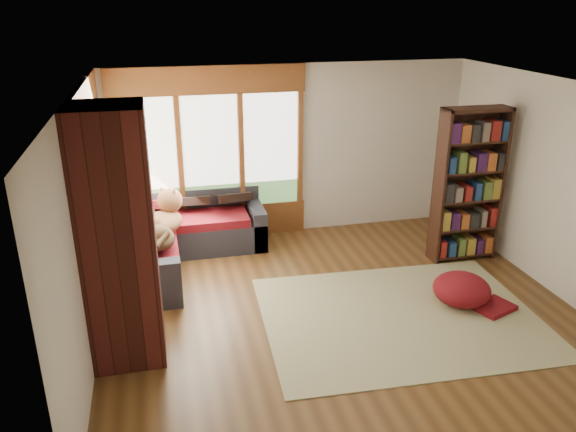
{
  "coord_description": "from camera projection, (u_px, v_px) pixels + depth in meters",
  "views": [
    {
      "loc": [
        -1.96,
        -5.56,
        3.48
      ],
      "look_at": [
        -0.45,
        0.74,
        0.95
      ],
      "focal_mm": 35.0,
      "sensor_mm": 36.0,
      "label": 1
    }
  ],
  "objects": [
    {
      "name": "floor",
      "position": [
        339.0,
        308.0,
        6.72
      ],
      "size": [
        5.5,
        5.5,
        0.0
      ],
      "primitive_type": "plane",
      "color": "#4C2F15",
      "rests_on": "ground"
    },
    {
      "name": "ceiling",
      "position": [
        347.0,
        89.0,
        5.78
      ],
      "size": [
        5.5,
        5.5,
        0.0
      ],
      "primitive_type": "plane",
      "color": "white"
    },
    {
      "name": "wall_back",
      "position": [
        290.0,
        151.0,
        8.52
      ],
      "size": [
        5.5,
        0.04,
        2.6
      ],
      "primitive_type": "cube",
      "color": "silver",
      "rests_on": "ground"
    },
    {
      "name": "wall_front",
      "position": [
        456.0,
        326.0,
        3.99
      ],
      "size": [
        5.5,
        0.04,
        2.6
      ],
      "primitive_type": "cube",
      "color": "silver",
      "rests_on": "ground"
    },
    {
      "name": "wall_left",
      "position": [
        84.0,
        229.0,
        5.65
      ],
      "size": [
        0.04,
        5.0,
        2.6
      ],
      "primitive_type": "cube",
      "color": "silver",
      "rests_on": "ground"
    },
    {
      "name": "wall_right",
      "position": [
        557.0,
        189.0,
        6.85
      ],
      "size": [
        0.04,
        5.0,
        2.6
      ],
      "primitive_type": "cube",
      "color": "silver",
      "rests_on": "ground"
    },
    {
      "name": "windows_back",
      "position": [
        211.0,
        153.0,
        8.21
      ],
      "size": [
        2.82,
        0.1,
        1.9
      ],
      "color": "brown",
      "rests_on": "wall_back"
    },
    {
      "name": "windows_left",
      "position": [
        96.0,
        188.0,
        6.73
      ],
      "size": [
        0.1,
        2.62,
        1.9
      ],
      "color": "brown",
      "rests_on": "wall_left"
    },
    {
      "name": "roller_blind",
      "position": [
        99.0,
        139.0,
        7.34
      ],
      "size": [
        0.03,
        0.72,
        0.9
      ],
      "primitive_type": "cube",
      "color": "#5C7B49",
      "rests_on": "wall_left"
    },
    {
      "name": "brick_chimney",
      "position": [
        118.0,
        239.0,
        5.41
      ],
      "size": [
        0.7,
        0.7,
        2.6
      ],
      "primitive_type": "cube",
      "color": "#471914",
      "rests_on": "ground"
    },
    {
      "name": "sectional_sofa",
      "position": [
        166.0,
        244.0,
        7.73
      ],
      "size": [
        2.2,
        2.2,
        0.8
      ],
      "rotation": [
        0.0,
        0.0,
        0.05
      ],
      "color": "#26262E",
      "rests_on": "ground"
    },
    {
      "name": "area_rug",
      "position": [
        400.0,
        316.0,
        6.55
      ],
      "size": [
        3.28,
        2.58,
        0.01
      ],
      "primitive_type": "cube",
      "rotation": [
        0.0,
        0.0,
        -0.05
      ],
      "color": "beige",
      "rests_on": "ground"
    },
    {
      "name": "bookshelf",
      "position": [
        468.0,
        186.0,
        7.67
      ],
      "size": [
        0.92,
        0.31,
        2.15
      ],
      "color": "#361C12",
      "rests_on": "ground"
    },
    {
      "name": "pouf",
      "position": [
        462.0,
        288.0,
        6.78
      ],
      "size": [
        0.85,
        0.85,
        0.37
      ],
      "primitive_type": "ellipsoid",
      "rotation": [
        0.0,
        0.0,
        0.27
      ],
      "color": "maroon",
      "rests_on": "area_rug"
    },
    {
      "name": "dog_tan",
      "position": [
        160.0,
        216.0,
        7.42
      ],
      "size": [
        0.95,
        0.99,
        0.49
      ],
      "rotation": [
        0.0,
        0.0,
        0.9
      ],
      "color": "brown",
      "rests_on": "sectional_sofa"
    },
    {
      "name": "dog_brindle",
      "position": [
        149.0,
        228.0,
        7.07
      ],
      "size": [
        0.77,
        0.95,
        0.47
      ],
      "rotation": [
        0.0,
        0.0,
        1.93
      ],
      "color": "#332215",
      "rests_on": "sectional_sofa"
    },
    {
      "name": "throw_pillows",
      "position": [
        166.0,
        207.0,
        7.69
      ],
      "size": [
        1.98,
        1.68,
        0.45
      ],
      "color": "black",
      "rests_on": "sectional_sofa"
    }
  ]
}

